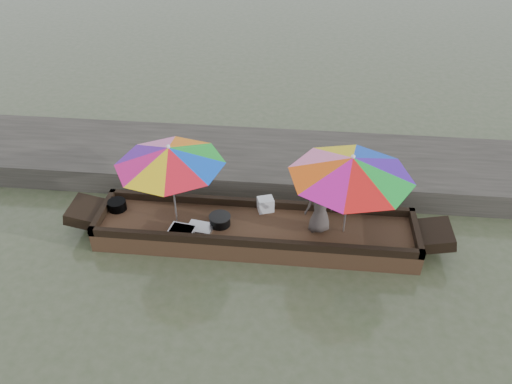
# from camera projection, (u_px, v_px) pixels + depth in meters

# --- Properties ---
(water) EXTENTS (80.00, 80.00, 0.00)m
(water) POSITION_uv_depth(u_px,v_px,m) (255.00, 240.00, 9.01)
(water) COLOR #3E4A2D
(water) RESTS_ON ground
(dock) EXTENTS (22.00, 2.20, 0.50)m
(dock) POSITION_uv_depth(u_px,v_px,m) (266.00, 163.00, 10.64)
(dock) COLOR #2D2B26
(dock) RESTS_ON ground
(boat_hull) EXTENTS (5.64, 1.20, 0.35)m
(boat_hull) POSITION_uv_depth(u_px,v_px,m) (255.00, 233.00, 8.91)
(boat_hull) COLOR #382317
(boat_hull) RESTS_ON water
(cooking_pot) EXTENTS (0.33, 0.33, 0.17)m
(cooking_pot) POSITION_uv_depth(u_px,v_px,m) (117.00, 205.00, 9.13)
(cooking_pot) COLOR black
(cooking_pot) RESTS_ON boat_hull
(tray_crayfish) EXTENTS (0.49, 0.38, 0.09)m
(tray_crayfish) POSITION_uv_depth(u_px,v_px,m) (182.00, 231.00, 8.62)
(tray_crayfish) COLOR silver
(tray_crayfish) RESTS_ON boat_hull
(tray_scallop) EXTENTS (0.49, 0.37, 0.06)m
(tray_scallop) POSITION_uv_depth(u_px,v_px,m) (200.00, 228.00, 8.70)
(tray_scallop) COLOR silver
(tray_scallop) RESTS_ON boat_hull
(charcoal_grill) EXTENTS (0.36, 0.36, 0.17)m
(charcoal_grill) POSITION_uv_depth(u_px,v_px,m) (220.00, 221.00, 8.77)
(charcoal_grill) COLOR black
(charcoal_grill) RESTS_ON boat_hull
(supply_bag) EXTENTS (0.34, 0.30, 0.26)m
(supply_bag) POSITION_uv_depth(u_px,v_px,m) (265.00, 204.00, 9.08)
(supply_bag) COLOR silver
(supply_bag) RESTS_ON boat_hull
(vendor) EXTENTS (0.59, 0.48, 1.04)m
(vendor) POSITION_uv_depth(u_px,v_px,m) (320.00, 206.00, 8.41)
(vendor) COLOR #3F3734
(vendor) RESTS_ON boat_hull
(umbrella_bow) EXTENTS (2.09, 2.09, 1.55)m
(umbrella_bow) POSITION_uv_depth(u_px,v_px,m) (173.00, 184.00, 8.47)
(umbrella_bow) COLOR green
(umbrella_bow) RESTS_ON boat_hull
(umbrella_stern) EXTENTS (2.33, 2.33, 1.55)m
(umbrella_stern) POSITION_uv_depth(u_px,v_px,m) (348.00, 195.00, 8.22)
(umbrella_stern) COLOR #4214A5
(umbrella_stern) RESTS_ON boat_hull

